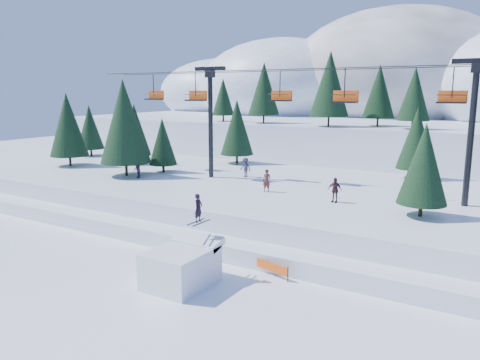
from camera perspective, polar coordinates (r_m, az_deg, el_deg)
The scene contains 10 objects.
ground at distance 26.44m, azimuth -9.67°, elevation -12.96°, with size 160.00×160.00×0.00m, color white.
mid_shelf at distance 40.66m, azimuth 7.01°, elevation -2.56°, with size 70.00×22.00×2.50m, color white.
berm at distance 32.29m, azimuth -0.36°, elevation -7.31°, with size 70.00×6.00×1.10m, color white.
mountain_ridge at distance 93.93m, azimuth 18.36°, elevation 9.69°, with size 119.00×60.00×26.46m.
jump_kicker at distance 26.43m, azimuth -7.08°, elevation -10.25°, with size 3.02×4.29×4.89m.
chairlift at distance 38.99m, azimuth 9.57°, elevation 8.79°, with size 46.00×3.21×10.28m.
conifer_stand at distance 38.72m, azimuth 13.83°, elevation 5.28°, with size 63.45×17.29×9.90m.
distant_skiers at distance 40.26m, azimuth 4.44°, elevation 0.46°, with size 32.04×8.80×1.85m.
banner_near at distance 27.72m, azimuth 3.59°, elevation -10.47°, with size 2.77×0.75×0.90m.
banner_far at distance 26.50m, azimuth 14.20°, elevation -11.83°, with size 2.86×0.07×0.90m.
Camera 1 is at (16.01, -18.19, 10.59)m, focal length 35.00 mm.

